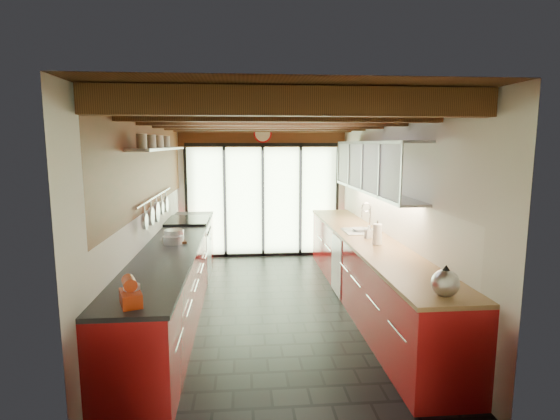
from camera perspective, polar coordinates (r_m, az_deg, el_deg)
The scene contains 18 objects.
ground at distance 6.01m, azimuth -0.91°, elevation -12.47°, with size 5.50×5.50×0.00m, color black.
room_shell at distance 5.63m, azimuth -0.95°, elevation 3.44°, with size 5.50×5.50×5.50m.
ceiling_beams at distance 5.99m, azimuth -1.23°, elevation 11.49°, with size 3.14×5.06×4.90m.
glass_door at distance 8.31m, azimuth -2.27°, elevation 5.16°, with size 2.95×0.10×2.90m.
left_counter at distance 5.91m, azimuth -13.48°, elevation -8.35°, with size 0.68×5.00×0.92m.
range_stove at distance 7.29m, azimuth -11.83°, elevation -4.97°, with size 0.66×0.90×0.97m.
right_counter at distance 6.08m, azimuth 11.26°, elevation -7.80°, with size 0.68×5.00×0.92m.
sink_assembly at distance 6.34m, azimuth 10.51°, elevation -2.45°, with size 0.45×0.52×0.43m.
upper_cabinets_right at distance 6.17m, azimuth 12.26°, elevation 5.53°, with size 0.34×3.00×3.00m.
left_wall_fixtures at distance 5.88m, azimuth -15.56°, elevation 5.22°, with size 0.28×2.60×0.96m.
stand_mixer at distance 3.65m, azimuth -18.92°, elevation -10.25°, with size 0.23×0.29×0.24m.
pot_large at distance 5.74m, azimuth -13.67°, elevation -3.31°, with size 0.25×0.25×0.16m, color silver.
pot_small at distance 5.67m, azimuth -13.79°, elevation -3.78°, with size 0.26×0.26×0.10m, color silver.
cutting_board at distance 5.76m, azimuth -13.65°, elevation -3.93°, with size 0.24×0.34×0.03m, color brown.
kettle at distance 3.90m, azimuth 20.79°, elevation -8.71°, with size 0.24×0.29×0.27m.
paper_towel at distance 5.55m, azimuth 12.59°, elevation -3.15°, with size 0.13×0.13×0.31m.
soap_bottle at distance 5.92m, azimuth 11.46°, elevation -2.82°, with size 0.08×0.08×0.17m, color silver.
bowl at distance 6.35m, azimuth 10.31°, elevation -2.56°, with size 0.21×0.21×0.05m, color silver.
Camera 1 is at (-0.39, -5.59, 2.16)m, focal length 28.00 mm.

